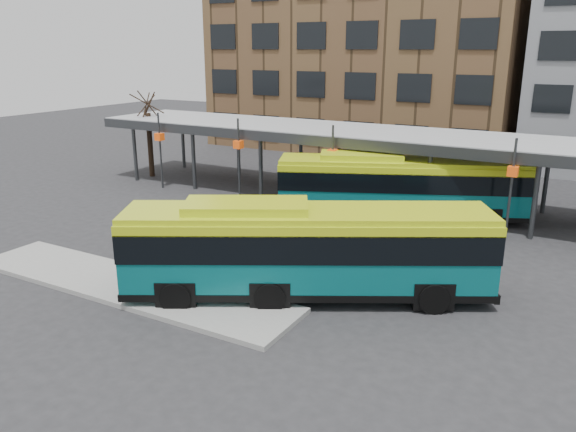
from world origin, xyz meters
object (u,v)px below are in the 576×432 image
at_px(bus_front, 306,248).
at_px(bus_rear, 400,185).
at_px(tree, 150,142).
at_px(pedestrian, 128,271).

relative_size(bus_front, bus_rear, 1.00).
bearing_deg(bus_rear, tree, 152.28).
distance_m(bus_rear, pedestrian, 15.16).
distance_m(bus_front, pedestrian, 6.38).
bearing_deg(pedestrian, tree, 37.59).
relative_size(bus_front, pedestrian, 7.48).
distance_m(bus_front, bus_rear, 10.95).
height_order(bus_front, bus_rear, bus_front).
bearing_deg(bus_rear, bus_front, -112.14).
bearing_deg(pedestrian, bus_rear, -22.89).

